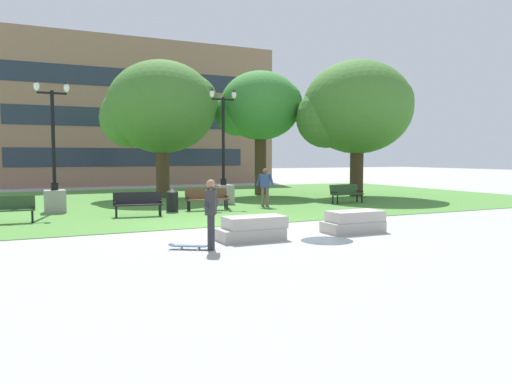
{
  "coord_description": "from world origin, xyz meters",
  "views": [
    {
      "loc": [
        -5.9,
        -14.85,
        2.26
      ],
      "look_at": [
        0.46,
        -1.4,
        1.2
      ],
      "focal_mm": 35.0,
      "sensor_mm": 36.0,
      "label": 1
    }
  ],
  "objects": [
    {
      "name": "ground_plane",
      "position": [
        0.0,
        0.0,
        0.0
      ],
      "size": [
        140.0,
        140.0,
        0.0
      ],
      "primitive_type": "plane",
      "color": "#A3A09B"
    },
    {
      "name": "grass_lawn",
      "position": [
        0.0,
        10.0,
        0.01
      ],
      "size": [
        40.0,
        20.0,
        0.02
      ],
      "primitive_type": "cube",
      "color": "#4C8438",
      "rests_on": "ground"
    },
    {
      "name": "concrete_block_center",
      "position": [
        -0.25,
        -2.66,
        0.31
      ],
      "size": [
        1.86,
        0.9,
        0.64
      ],
      "color": "#B2ADA3",
      "rests_on": "ground"
    },
    {
      "name": "concrete_block_left",
      "position": [
        3.09,
        -2.72,
        0.31
      ],
      "size": [
        1.81,
        0.9,
        0.64
      ],
      "color": "#B2ADA3",
      "rests_on": "ground"
    },
    {
      "name": "person_skateboarder",
      "position": [
        -1.76,
        -3.55,
        0.97
      ],
      "size": [
        0.53,
        0.53,
        1.71
      ],
      "color": "#28282D",
      "rests_on": "ground"
    },
    {
      "name": "skateboard",
      "position": [
        -2.23,
        -3.31,
        0.09
      ],
      "size": [
        0.97,
        0.71,
        0.14
      ],
      "color": "#2D4C75",
      "rests_on": "ground"
    },
    {
      "name": "puddle",
      "position": [
        1.5,
        -3.67,
        0.0
      ],
      "size": [
        1.4,
        1.4,
        0.01
      ],
      "primitive_type": "cylinder",
      "color": "#47515B",
      "rests_on": "ground"
    },
    {
      "name": "park_bench_near_left",
      "position": [
        -1.94,
        3.87,
        0.54
      ],
      "size": [
        1.85,
        0.75,
        0.9
      ],
      "color": "black",
      "rests_on": "grass_lawn"
    },
    {
      "name": "park_bench_near_right",
      "position": [
        8.23,
        4.89,
        0.54
      ],
      "size": [
        1.86,
        0.79,
        0.9
      ],
      "color": "#284723",
      "rests_on": "grass_lawn"
    },
    {
      "name": "park_bench_far_left",
      "position": [
        -6.37,
        3.79,
        0.54
      ],
      "size": [
        1.81,
        0.58,
        0.9
      ],
      "color": "#284723",
      "rests_on": "grass_lawn"
    },
    {
      "name": "park_bench_far_right",
      "position": [
        1.15,
        4.87,
        0.54
      ],
      "size": [
        1.84,
        0.71,
        0.9
      ],
      "color": "brown",
      "rests_on": "grass_lawn"
    },
    {
      "name": "lamp_post_center",
      "position": [
        -4.68,
        6.57,
        1.08
      ],
      "size": [
        1.32,
        0.8,
        5.24
      ],
      "color": "gray",
      "rests_on": "grass_lawn"
    },
    {
      "name": "lamp_post_left",
      "position": [
        2.78,
        7.1,
        1.11
      ],
      "size": [
        1.32,
        0.8,
        5.4
      ],
      "color": "gray",
      "rests_on": "grass_lawn"
    },
    {
      "name": "tree_far_right",
      "position": [
        1.08,
        12.07,
        4.87
      ],
      "size": [
        6.17,
        5.88,
        7.43
      ],
      "color": "#4C3823",
      "rests_on": "grass_lawn"
    },
    {
      "name": "tree_near_right",
      "position": [
        11.19,
        8.18,
        4.94
      ],
      "size": [
        6.41,
        6.1,
        7.59
      ],
      "color": "#42301E",
      "rests_on": "grass_lawn"
    },
    {
      "name": "tree_near_left",
      "position": [
        6.82,
        11.57,
        5.13
      ],
      "size": [
        4.93,
        4.7,
        7.2
      ],
      "color": "#42301E",
      "rests_on": "grass_lawn"
    },
    {
      "name": "trash_bin",
      "position": [
        -0.36,
        4.84,
        0.5
      ],
      "size": [
        0.49,
        0.49,
        0.96
      ],
      "color": "black",
      "rests_on": "grass_lawn"
    },
    {
      "name": "person_bystander_near_lawn",
      "position": [
        3.93,
        4.99,
        0.98
      ],
      "size": [
        0.66,
        0.66,
        1.71
      ],
      "color": "brown",
      "rests_on": "grass_lawn"
    },
    {
      "name": "building_facade_distant",
      "position": [
        2.0,
        24.5,
        5.7
      ],
      "size": [
        24.04,
        1.03,
        11.41
      ],
      "color": "#8E6B56",
      "rests_on": "ground"
    }
  ]
}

